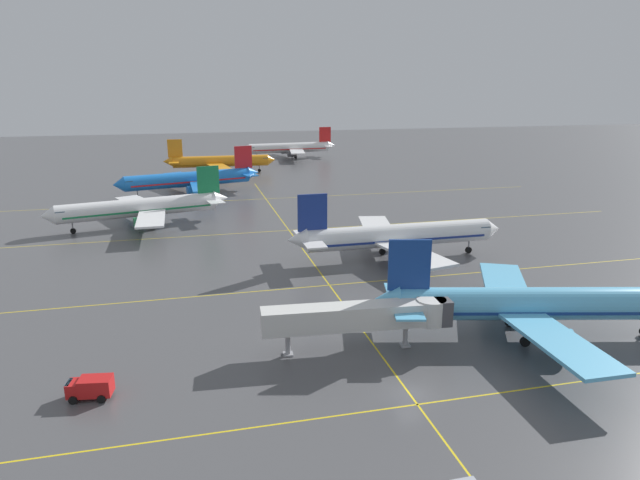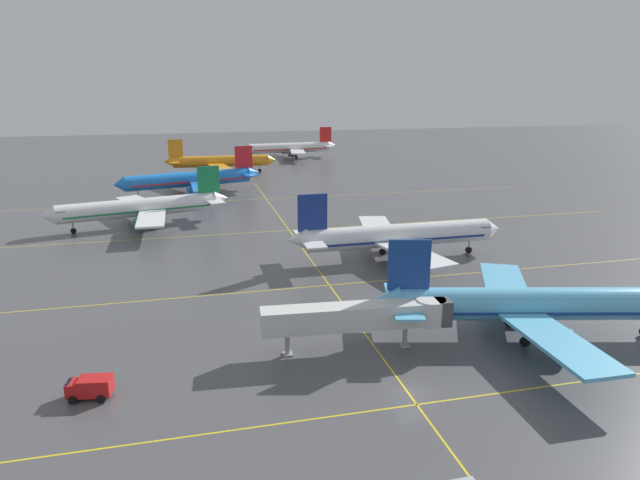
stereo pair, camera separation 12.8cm
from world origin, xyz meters
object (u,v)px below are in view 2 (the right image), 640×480
at_px(airliner_third_row, 142,208).
at_px(airliner_distant_taxiway, 291,148).
at_px(airliner_far_left_stand, 191,179).
at_px(jet_bridge, 370,316).
at_px(airliner_second_row, 397,236).
at_px(service_truck_red_van, 90,387).
at_px(airliner_far_right_stand, 220,161).
at_px(airliner_front_gate, 532,304).

distance_m(airliner_third_row, airliner_distant_taxiway, 112.46).
xyz_separation_m(airliner_far_left_stand, jet_bridge, (17.78, -97.00, -0.12)).
bearing_deg(airliner_second_row, airliner_far_left_stand, 116.44).
distance_m(service_truck_red_van, jet_bridge, 29.51).
height_order(airliner_third_row, airliner_far_right_stand, airliner_third_row).
distance_m(airliner_distant_taxiway, jet_bridge, 166.36).
distance_m(airliner_front_gate, jet_bridge, 19.64).
bearing_deg(airliner_second_row, jet_bridge, -116.09).
xyz_separation_m(airliner_third_row, airliner_distant_taxiway, (50.47, 100.50, 0.03)).
distance_m(airliner_far_right_stand, jet_bridge, 132.65).
height_order(airliner_front_gate, airliner_far_right_stand, airliner_front_gate).
xyz_separation_m(airliner_far_left_stand, airliner_far_right_stand, (9.89, 35.41, -0.28)).
relative_size(airliner_far_left_stand, service_truck_red_van, 8.95).
height_order(airliner_second_row, airliner_distant_taxiway, airliner_second_row).
relative_size(airliner_far_left_stand, jet_bridge, 1.81).
height_order(airliner_front_gate, airliner_third_row, airliner_front_gate).
bearing_deg(jet_bridge, airliner_distant_taxiway, 82.39).
height_order(airliner_front_gate, airliner_distant_taxiway, airliner_front_gate).
xyz_separation_m(airliner_second_row, jet_bridge, (-15.11, -30.86, -0.02)).
relative_size(airliner_far_left_stand, airliner_far_right_stand, 1.06).
xyz_separation_m(airliner_front_gate, jet_bridge, (-19.59, 1.39, -0.03)).
distance_m(airliner_front_gate, airliner_third_row, 81.45).
bearing_deg(service_truck_red_van, airliner_second_row, 37.82).
xyz_separation_m(airliner_second_row, airliner_far_left_stand, (-32.89, 66.14, 0.10)).
bearing_deg(airliner_third_row, airliner_far_left_stand, 71.92).
height_order(airliner_third_row, jet_bridge, airliner_third_row).
bearing_deg(airliner_third_row, airliner_front_gate, -53.88).
distance_m(airliner_third_row, jet_bridge, 70.39).
bearing_deg(jet_bridge, airliner_far_left_stand, 100.39).
distance_m(airliner_front_gate, airliner_far_right_stand, 136.60).
xyz_separation_m(airliner_far_left_stand, service_truck_red_van, (-11.38, -100.50, -3.00)).
bearing_deg(airliner_far_right_stand, service_truck_red_van, -98.90).
relative_size(airliner_third_row, airliner_distant_taxiway, 0.99).
distance_m(airliner_second_row, airliner_far_left_stand, 73.87).
bearing_deg(jet_bridge, airliner_third_row, 113.82).
relative_size(airliner_second_row, airliner_far_right_stand, 1.04).
bearing_deg(airliner_front_gate, airliner_third_row, 126.12).
bearing_deg(airliner_third_row, airliner_second_row, -37.60).
xyz_separation_m(airliner_front_gate, airliner_far_left_stand, (-37.37, 98.40, 0.09)).
height_order(airliner_front_gate, service_truck_red_van, airliner_front_gate).
distance_m(airliner_far_left_stand, airliner_distant_taxiway, 78.71).
relative_size(airliner_front_gate, airliner_far_right_stand, 1.04).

